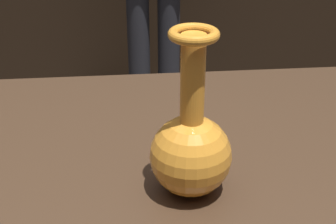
{
  "coord_description": "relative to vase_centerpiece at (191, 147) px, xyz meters",
  "views": [
    {
      "loc": [
        -0.03,
        -0.7,
        1.24
      ],
      "look_at": [
        0.03,
        -0.06,
        0.9
      ],
      "focal_mm": 51.17,
      "sensor_mm": 36.0,
      "label": 1
    }
  ],
  "objects": [
    {
      "name": "vase_centerpiece",
      "position": [
        0.0,
        0.0,
        0.0
      ],
      "size": [
        0.12,
        0.12,
        0.25
      ],
      "color": "orange",
      "rests_on": "display_plinth"
    }
  ]
}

